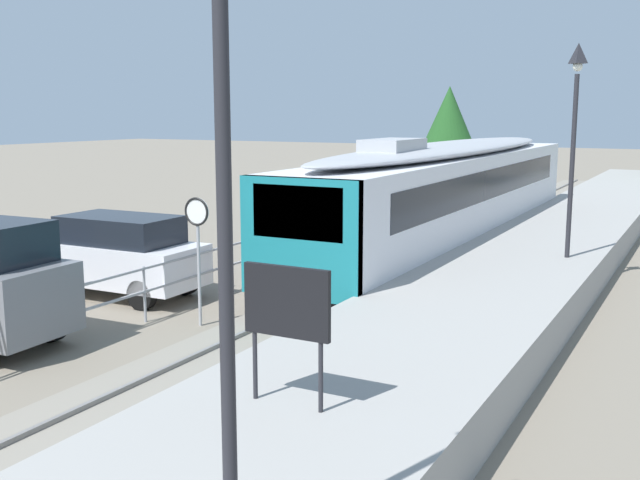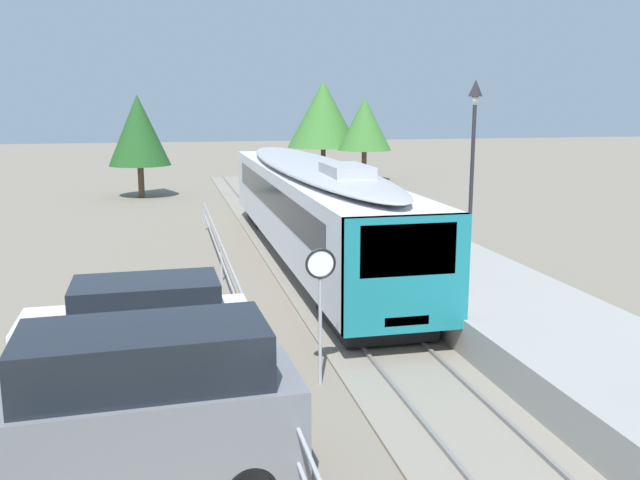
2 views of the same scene
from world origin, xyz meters
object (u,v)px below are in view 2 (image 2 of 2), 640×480
at_px(commuter_train, 310,202).
at_px(platform_lamp_mid_platform, 474,134).
at_px(parked_suv_white, 140,327).
at_px(speed_limit_sign, 320,282).
at_px(parked_van_grey, 131,411).

height_order(commuter_train, platform_lamp_mid_platform, platform_lamp_mid_platform).
bearing_deg(platform_lamp_mid_platform, parked_suv_white, -149.85).
xyz_separation_m(commuter_train, speed_limit_sign, (-2.05, -10.74, -0.02)).
bearing_deg(platform_lamp_mid_platform, speed_limit_sign, -132.45).
distance_m(commuter_train, parked_van_grey, 15.04).
xyz_separation_m(speed_limit_sign, parked_suv_white, (-3.49, 1.25, -1.06)).
bearing_deg(platform_lamp_mid_platform, commuter_train, 139.35).
height_order(commuter_train, parked_van_grey, commuter_train).
distance_m(commuter_train, platform_lamp_mid_platform, 6.25).
xyz_separation_m(commuter_train, platform_lamp_mid_platform, (4.35, -3.74, 2.47)).
relative_size(commuter_train, platform_lamp_mid_platform, 3.80).
xyz_separation_m(parked_van_grey, parked_suv_white, (-0.02, 4.48, -0.23)).
relative_size(speed_limit_sign, parked_van_grey, 0.56).
bearing_deg(parked_suv_white, speed_limit_sign, -19.70).
relative_size(commuter_train, parked_suv_white, 4.38).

